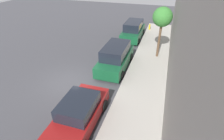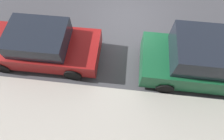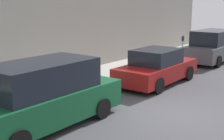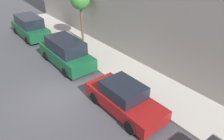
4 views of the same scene
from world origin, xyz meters
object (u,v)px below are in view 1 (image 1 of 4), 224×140
at_px(street_tree, 162,18).
at_px(fire_hydrant, 150,27).
at_px(parked_sedan_second, 79,114).
at_px(parked_minivan_third, 116,57).
at_px(parked_minivan_fourth, 133,30).

distance_m(street_tree, fire_hydrant, 8.14).
relative_size(parked_sedan_second, parked_minivan_third, 0.92).
distance_m(parked_minivan_third, fire_hydrant, 10.24).
bearing_deg(parked_minivan_third, street_tree, 42.22).
height_order(parked_sedan_second, fire_hydrant, parked_sedan_second).
bearing_deg(parked_sedan_second, fire_hydrant, 84.70).
xyz_separation_m(parked_sedan_second, parked_minivan_fourth, (0.07, 13.17, 0.20)).
relative_size(parked_minivan_third, fire_hydrant, 7.11).
bearing_deg(parked_minivan_third, fire_hydrant, 81.93).
relative_size(parked_sedan_second, fire_hydrant, 6.54).
xyz_separation_m(parked_minivan_fourth, fire_hydrant, (1.45, 3.24, -0.43)).
distance_m(parked_minivan_fourth, street_tree, 5.78).
xyz_separation_m(parked_minivan_fourth, street_tree, (3.05, -4.14, 2.64)).
bearing_deg(fire_hydrant, parked_minivan_fourth, -114.15).
bearing_deg(fire_hydrant, parked_sedan_second, -95.30).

